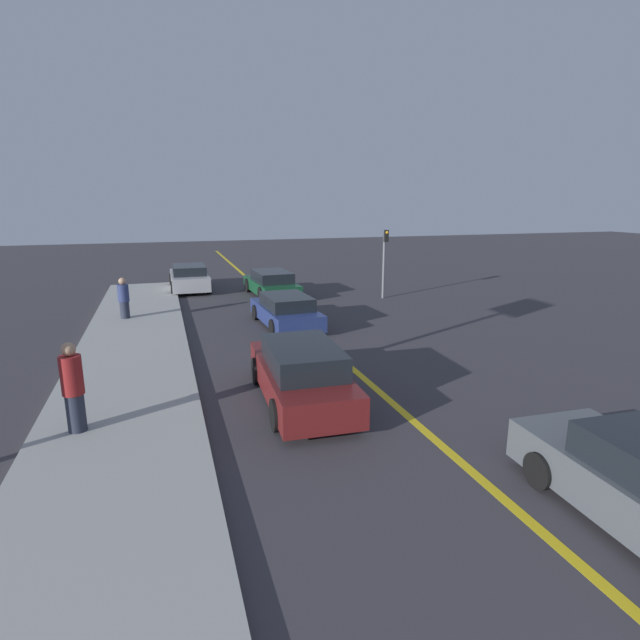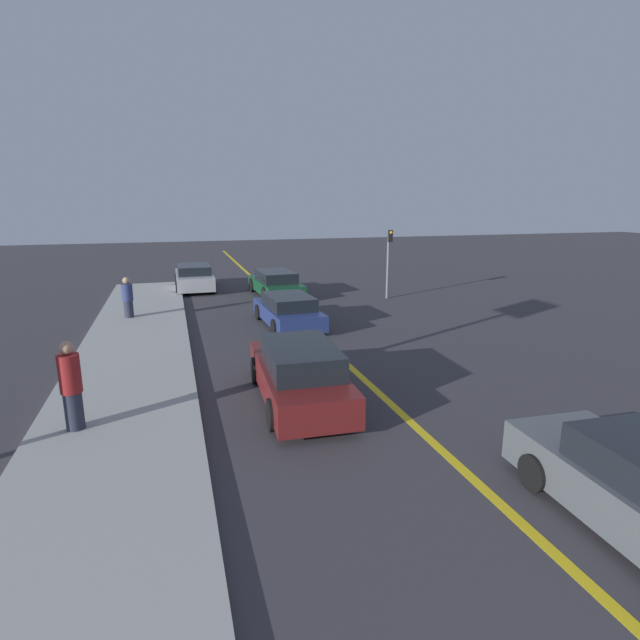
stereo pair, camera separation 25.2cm
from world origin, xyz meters
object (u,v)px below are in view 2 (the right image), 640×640
car_ahead_center (299,374)px  car_far_distant (288,311)px  car_oncoming_far (194,277)px  traffic_light (389,256)px  car_parked_left_lot (276,283)px  pedestrian_mid_group (128,298)px  pedestrian_near_curb (71,386)px

car_ahead_center → car_far_distant: 7.27m
car_ahead_center → car_oncoming_far: 16.18m
car_far_distant → traffic_light: traffic_light is taller
car_parked_left_lot → pedestrian_mid_group: pedestrian_mid_group is taller
car_far_distant → pedestrian_near_curb: bearing=-131.9°
car_oncoming_far → pedestrian_mid_group: pedestrian_mid_group is taller
car_oncoming_far → traffic_light: traffic_light is taller
car_oncoming_far → pedestrian_near_curb: size_ratio=2.37×
car_ahead_center → car_oncoming_far: car_ahead_center is taller
car_oncoming_far → pedestrian_mid_group: 6.99m
car_ahead_center → pedestrian_mid_group: size_ratio=2.92×
car_oncoming_far → pedestrian_near_curb: 16.79m
car_oncoming_far → car_ahead_center: bearing=-84.5°
pedestrian_mid_group → car_oncoming_far: bearing=66.3°
car_ahead_center → pedestrian_mid_group: (-4.39, 9.71, 0.23)m
car_parked_left_lot → pedestrian_near_curb: 15.24m
car_oncoming_far → car_parked_left_lot: bearing=-37.8°
car_ahead_center → car_oncoming_far: (-1.58, 16.11, -0.03)m
traffic_light → pedestrian_mid_group: bearing=-173.6°
car_ahead_center → traffic_light: (7.15, 11.00, 1.36)m
car_ahead_center → traffic_light: size_ratio=1.42×
pedestrian_mid_group → traffic_light: 11.66m
pedestrian_near_curb → car_parked_left_lot: bearing=63.2°
pedestrian_near_curb → car_far_distant: bearing=51.0°
car_far_distant → car_oncoming_far: 9.45m
car_far_distant → traffic_light: bearing=31.1°
car_ahead_center → traffic_light: bearing=59.4°
car_oncoming_far → traffic_light: 10.21m
car_oncoming_far → pedestrian_mid_group: bearing=-113.7°
pedestrian_near_curb → pedestrian_mid_group: size_ratio=1.15×
car_far_distant → pedestrian_near_curb: size_ratio=2.35×
car_ahead_center → pedestrian_near_curb: size_ratio=2.53×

